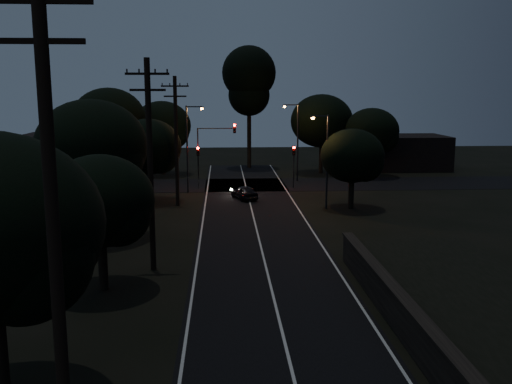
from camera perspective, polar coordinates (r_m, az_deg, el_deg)
road_surface at (r=46.53m, az=-0.52°, el=-1.47°), size 60.00×70.00×0.03m
utility_pole_near at (r=13.32m, az=-19.58°, el=-4.15°), size 2.20×0.30×12.00m
utility_pole_mid at (r=29.85m, az=-10.55°, el=2.95°), size 2.20×0.30×11.00m
utility_pole_far at (r=46.70m, az=-7.99°, el=5.27°), size 2.20×0.30×10.50m
tree_left_b at (r=27.36m, az=-15.02°, el=-1.13°), size 5.10×5.10×6.49m
tree_left_c at (r=37.30m, az=-15.77°, el=4.15°), size 7.02×7.02×8.87m
tree_left_d at (r=48.89m, az=-10.49°, el=4.33°), size 5.55×5.55×7.04m
tree_far_nw at (r=64.72m, az=-9.20°, el=6.43°), size 6.48×6.48×8.21m
tree_far_w at (r=61.40m, az=-14.25°, el=6.95°), size 7.57×7.57×9.65m
tree_far_ne at (r=65.37m, az=6.82°, el=6.94°), size 7.07×7.07×8.94m
tree_far_e at (r=63.61m, az=11.70°, el=5.87°), size 5.90×5.90×7.49m
tree_right_a at (r=45.81m, az=9.84°, el=3.45°), size 5.04×5.04×6.41m
tall_pine at (r=69.48m, az=-0.70°, el=11.12°), size 6.44×6.44×14.63m
building_left at (r=69.09m, az=-18.27°, el=3.68°), size 10.00×8.00×4.40m
building_right at (r=71.36m, az=14.85°, el=3.88°), size 9.00×7.00×4.00m
signal_left at (r=54.82m, az=-5.81°, el=3.25°), size 0.28×0.35×4.10m
signal_right at (r=55.20m, az=3.79°, el=3.32°), size 0.28×0.35×4.10m
signal_mast at (r=54.62m, az=-4.06°, el=4.83°), size 3.70×0.35×6.25m
streetlight_a at (r=52.69m, az=-6.70°, el=4.92°), size 1.66×0.26×8.00m
streetlight_b at (r=59.07m, az=4.01°, el=5.52°), size 1.66×0.26×8.00m
streetlight_c at (r=45.41m, az=6.93°, el=3.71°), size 1.46×0.26×7.50m
car at (r=49.66m, az=-1.17°, el=-0.03°), size 2.51×3.81×1.21m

